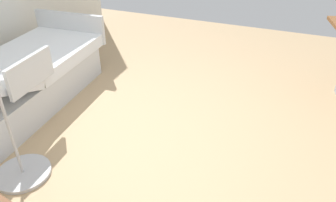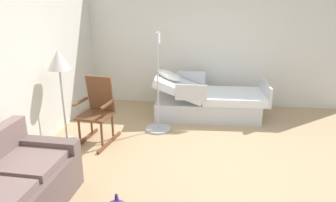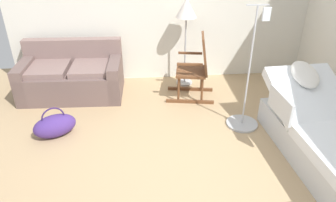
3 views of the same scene
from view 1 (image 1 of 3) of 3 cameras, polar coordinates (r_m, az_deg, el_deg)
The scene contains 3 objects.
ground_plane at distance 3.16m, azimuth 1.57°, elevation -5.76°, with size 6.63×6.63×0.00m, color tan.
hospital_bed at distance 3.77m, azimuth -24.74°, elevation 3.13°, with size 1.09×2.15×0.96m.
iv_pole at distance 2.85m, azimuth -24.88°, elevation -7.79°, with size 0.44×0.44×1.69m.
Camera 1 is at (-0.85, 2.35, 1.93)m, focal length 35.25 mm.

